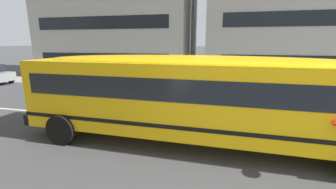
% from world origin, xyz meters
% --- Properties ---
extents(ground_plane, '(400.00, 400.00, 0.00)m').
position_xyz_m(ground_plane, '(0.00, 0.00, 0.00)').
color(ground_plane, '#424244').
extents(sidewalk_far, '(120.00, 3.00, 0.01)m').
position_xyz_m(sidewalk_far, '(0.00, 8.24, 0.01)').
color(sidewalk_far, gray).
rests_on(sidewalk_far, ground_plane).
extents(lane_centreline, '(110.00, 0.16, 0.01)m').
position_xyz_m(lane_centreline, '(0.00, 0.00, 0.00)').
color(lane_centreline, silver).
rests_on(lane_centreline, ground_plane).
extents(school_bus, '(13.56, 3.46, 3.02)m').
position_xyz_m(school_bus, '(1.81, -1.83, 1.79)').
color(school_bus, yellow).
rests_on(school_bus, ground_plane).
extents(parked_car_black_near_corner, '(3.92, 1.92, 1.64)m').
position_xyz_m(parked_car_black_near_corner, '(-9.19, 5.58, 0.84)').
color(parked_car_black_near_corner, black).
rests_on(parked_car_black_near_corner, ground_plane).
extents(street_lamp, '(0.44, 0.44, 6.80)m').
position_xyz_m(street_lamp, '(0.03, 7.54, 4.31)').
color(street_lamp, '#38383D').
rests_on(street_lamp, ground_plane).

